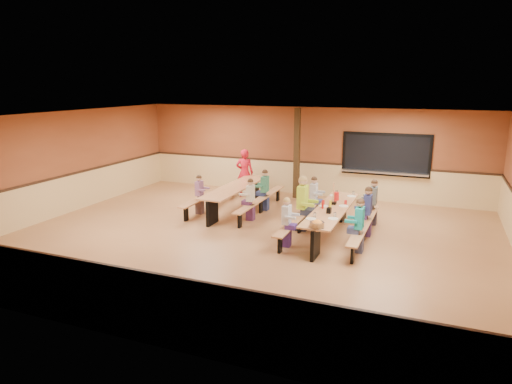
% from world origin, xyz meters
% --- Properties ---
extents(ground, '(12.00, 12.00, 0.00)m').
position_xyz_m(ground, '(0.00, 0.00, 0.00)').
color(ground, '#945D38').
rests_on(ground, ground).
extents(room_envelope, '(12.04, 10.04, 3.02)m').
position_xyz_m(room_envelope, '(0.00, 0.00, 0.69)').
color(room_envelope, brown).
rests_on(room_envelope, ground).
extents(kitchen_pass_through, '(2.78, 0.28, 1.38)m').
position_xyz_m(kitchen_pass_through, '(2.60, 4.96, 1.49)').
color(kitchen_pass_through, black).
rests_on(kitchen_pass_through, ground).
extents(structural_post, '(0.18, 0.18, 3.00)m').
position_xyz_m(structural_post, '(-0.20, 4.40, 1.50)').
color(structural_post, black).
rests_on(structural_post, ground).
extents(cafeteria_table_main, '(1.91, 3.70, 0.74)m').
position_xyz_m(cafeteria_table_main, '(1.80, 0.85, 0.53)').
color(cafeteria_table_main, '#B67748').
rests_on(cafeteria_table_main, ground).
extents(cafeteria_table_second, '(1.91, 3.70, 0.74)m').
position_xyz_m(cafeteria_table_second, '(-1.45, 2.20, 0.53)').
color(cafeteria_table_second, '#B67748').
rests_on(cafeteria_table_second, ground).
extents(seated_child_white_left, '(0.35, 0.29, 1.18)m').
position_xyz_m(seated_child_white_left, '(0.98, -0.25, 0.59)').
color(seated_child_white_left, silver).
rests_on(seated_child_white_left, ground).
extents(seated_adult_yellow, '(0.48, 0.39, 1.43)m').
position_xyz_m(seated_adult_yellow, '(0.98, 1.07, 0.71)').
color(seated_adult_yellow, '#B3D42A').
rests_on(seated_adult_yellow, ground).
extents(seated_child_grey_left, '(0.37, 0.30, 1.20)m').
position_xyz_m(seated_child_grey_left, '(0.98, 2.22, 0.60)').
color(seated_child_grey_left, '#B8B8B8').
rests_on(seated_child_grey_left, ground).
extents(seated_child_teal_right, '(0.39, 0.32, 1.25)m').
position_xyz_m(seated_child_teal_right, '(2.63, 0.00, 0.62)').
color(seated_child_teal_right, teal).
rests_on(seated_child_teal_right, ground).
extents(seated_child_navy_right, '(0.39, 0.32, 1.26)m').
position_xyz_m(seated_child_navy_right, '(2.63, 1.24, 0.63)').
color(seated_child_navy_right, navy).
rests_on(seated_child_navy_right, ground).
extents(seated_child_char_right, '(0.38, 0.31, 1.24)m').
position_xyz_m(seated_child_char_right, '(2.63, 2.27, 0.62)').
color(seated_child_char_right, '#545D60').
rests_on(seated_child_char_right, ground).
extents(seated_child_purple_sec, '(0.34, 0.28, 1.15)m').
position_xyz_m(seated_child_purple_sec, '(-2.28, 1.45, 0.57)').
color(seated_child_purple_sec, '#8A577F').
rests_on(seated_child_purple_sec, ground).
extents(seated_child_green_sec, '(0.38, 0.31, 1.23)m').
position_xyz_m(seated_child_green_sec, '(-0.63, 2.54, 0.62)').
color(seated_child_green_sec, '#357E5C').
rests_on(seated_child_green_sec, ground).
extents(seated_child_tan_sec, '(0.35, 0.29, 1.18)m').
position_xyz_m(seated_child_tan_sec, '(-0.63, 1.40, 0.59)').
color(seated_child_tan_sec, beige).
rests_on(seated_child_tan_sec, ground).
extents(standing_woman, '(0.67, 0.53, 1.63)m').
position_xyz_m(standing_woman, '(-1.88, 3.90, 0.81)').
color(standing_woman, red).
rests_on(standing_woman, ground).
extents(punch_pitcher, '(0.16, 0.16, 0.22)m').
position_xyz_m(punch_pitcher, '(1.73, 1.67, 0.85)').
color(punch_pitcher, red).
rests_on(punch_pitcher, cafeteria_table_main).
extents(chip_bowl, '(0.32, 0.32, 0.15)m').
position_xyz_m(chip_bowl, '(1.85, -0.80, 0.81)').
color(chip_bowl, orange).
rests_on(chip_bowl, cafeteria_table_main).
extents(napkin_dispenser, '(0.10, 0.14, 0.13)m').
position_xyz_m(napkin_dispenser, '(1.84, 0.39, 0.80)').
color(napkin_dispenser, black).
rests_on(napkin_dispenser, cafeteria_table_main).
extents(condiment_mustard, '(0.06, 0.06, 0.17)m').
position_xyz_m(condiment_mustard, '(1.74, 0.97, 0.82)').
color(condiment_mustard, yellow).
rests_on(condiment_mustard, cafeteria_table_main).
extents(condiment_ketchup, '(0.06, 0.06, 0.17)m').
position_xyz_m(condiment_ketchup, '(1.60, 0.73, 0.82)').
color(condiment_ketchup, '#B2140F').
rests_on(condiment_ketchup, cafeteria_table_main).
extents(table_paddle, '(0.16, 0.16, 0.56)m').
position_xyz_m(table_paddle, '(1.75, 1.26, 0.88)').
color(table_paddle, black).
rests_on(table_paddle, cafeteria_table_main).
extents(place_settings, '(0.65, 3.30, 0.11)m').
position_xyz_m(place_settings, '(1.80, 0.85, 0.80)').
color(place_settings, beige).
rests_on(place_settings, cafeteria_table_main).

